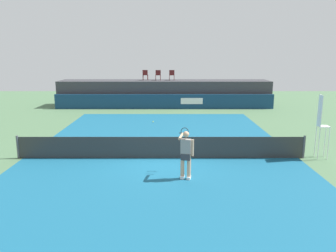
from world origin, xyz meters
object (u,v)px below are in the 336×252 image
Objects in this scene: spectator_chair_left at (159,75)px; net_post_near at (18,147)px; spectator_chair_center at (172,75)px; tennis_player at (186,153)px; spectator_chair_far_left at (146,75)px; net_post_far at (305,147)px; umpire_chair at (322,122)px; tennis_ball at (154,122)px.

net_post_near is (-5.65, -15.29, -2.19)m from spectator_chair_left.
spectator_chair_left is 1.00× the size of spectator_chair_center.
spectator_chair_far_left is at bearing 98.31° from tennis_player.
spectator_chair_center reaches higher than tennis_player.
net_post_far is at bearing -66.19° from spectator_chair_left.
spectator_chair_center is 0.50× the size of tennis_player.
spectator_chair_left is 0.32× the size of umpire_chair.
umpire_chair is 13.10m from net_post_near.
tennis_ball is at bearing -91.07° from spectator_chair_left.
net_post_far is 0.56× the size of tennis_player.
tennis_player is (0.31, -17.74, -1.73)m from spectator_chair_center.
spectator_chair_left is at bearing 113.81° from net_post_far.
spectator_chair_center reaches higher than umpire_chair.
tennis_ball is at bearing 98.99° from tennis_player.
umpire_chair reaches higher than tennis_player.
umpire_chair is 2.76× the size of net_post_far.
spectator_chair_left is at bearing 179.59° from spectator_chair_center.
spectator_chair_far_left is 1.12m from spectator_chair_left.
spectator_chair_center is at bearing 110.00° from net_post_far.
spectator_chair_far_left reaches higher than tennis_ball.
spectator_chair_far_left is 16.21m from net_post_near.
umpire_chair is 6.43m from tennis_player.
net_post_near is 12.40m from net_post_far.
umpire_chair is at bearing -46.24° from tennis_ball.
spectator_chair_center reaches higher than net_post_far.
tennis_player reaches higher than net_post_near.
spectator_chair_far_left is 2.30m from spectator_chair_center.
spectator_chair_left is (1.11, -0.11, 0.00)m from spectator_chair_far_left.
umpire_chair is at bearing 0.03° from net_post_near.
spectator_chair_left reaches higher than tennis_player.
tennis_player is at bearing -81.69° from spectator_chair_far_left.
spectator_chair_center is (1.18, -0.01, 0.00)m from spectator_chair_left.
tennis_player is at bearing -154.92° from net_post_far.
net_post_far is at bearing -70.00° from spectator_chair_center.
spectator_chair_left is 0.89× the size of net_post_far.
net_post_far is (5.56, -15.28, -2.19)m from spectator_chair_center.
net_post_near reaches higher than tennis_ball.
tennis_player is at bearing -88.99° from spectator_chair_center.
net_post_near is 0.56× the size of tennis_player.
umpire_chair is (7.40, -15.28, -1.11)m from spectator_chair_left.
tennis_ball is (-7.54, 7.87, -1.55)m from umpire_chair.
tennis_player is (2.61, -17.86, -1.73)m from spectator_chair_far_left.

